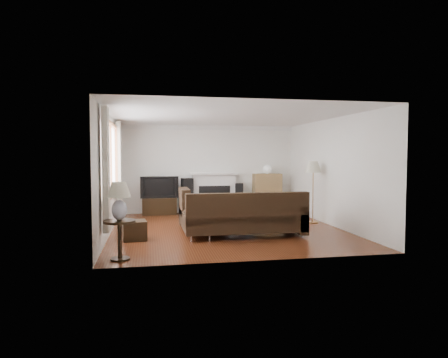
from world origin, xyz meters
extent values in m
cube|color=#582713|center=(0.00, 0.00, 0.00)|extent=(5.10, 5.60, 0.04)
cube|color=white|center=(0.00, 0.00, 2.50)|extent=(5.10, 5.60, 0.04)
cube|color=white|center=(0.00, 2.75, 1.25)|extent=(5.00, 0.04, 2.50)
cube|color=white|center=(0.00, -2.75, 1.25)|extent=(5.00, 0.04, 2.50)
cube|color=white|center=(-2.50, 0.00, 1.25)|extent=(0.04, 5.50, 2.50)
cube|color=white|center=(2.50, 0.00, 1.25)|extent=(0.04, 5.50, 2.50)
cube|color=#975B38|center=(-2.45, -0.20, 1.55)|extent=(0.12, 2.74, 1.54)
cube|color=beige|center=(-2.40, -1.72, 1.40)|extent=(0.10, 0.35, 2.10)
cube|color=beige|center=(-2.40, 1.32, 1.40)|extent=(0.10, 0.35, 2.10)
cube|color=white|center=(0.15, 2.64, 0.57)|extent=(1.40, 0.26, 1.15)
cube|color=black|center=(-1.41, 2.50, 0.23)|extent=(0.94, 0.42, 0.47)
imported|color=black|center=(-1.41, 2.50, 0.77)|extent=(1.04, 0.14, 0.60)
cube|color=black|center=(-0.64, 2.53, 0.50)|extent=(0.34, 0.38, 1.00)
cube|color=black|center=(0.87, 2.55, 0.42)|extent=(0.29, 0.32, 0.84)
cube|color=olive|center=(1.70, 2.53, 0.56)|extent=(0.81, 0.38, 1.11)
sphere|color=white|center=(1.70, 2.53, 1.24)|extent=(0.25, 0.25, 0.25)
cube|color=black|center=(0.20, -0.83, 0.43)|extent=(2.64, 1.93, 0.85)
cube|color=#9E694B|center=(0.29, 0.62, 0.22)|extent=(1.29, 0.97, 0.45)
cube|color=black|center=(-1.98, -0.82, 0.19)|extent=(0.49, 0.49, 0.37)
cube|color=#A7753A|center=(2.22, 0.41, 0.75)|extent=(0.44, 0.44, 1.50)
cube|color=black|center=(-2.15, -2.29, 0.31)|extent=(0.50, 0.50, 0.63)
cube|color=silver|center=(-2.15, -2.29, 0.92)|extent=(0.36, 0.36, 0.59)
camera|label=1|loc=(-1.69, -8.66, 1.63)|focal=32.00mm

